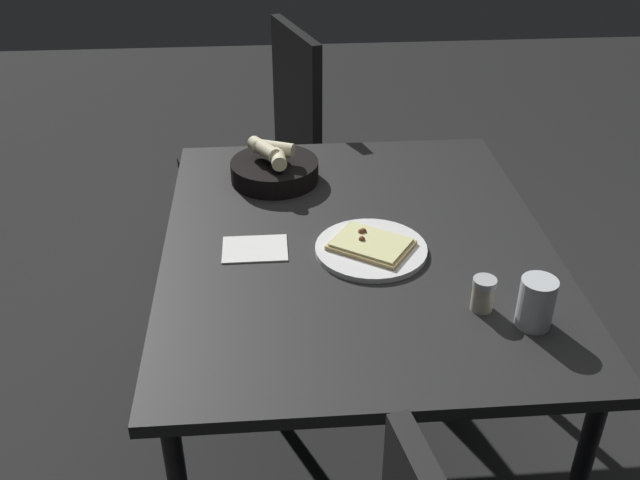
# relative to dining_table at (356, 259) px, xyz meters

# --- Properties ---
(ground) EXTENTS (8.00, 8.00, 0.00)m
(ground) POSITION_rel_dining_table_xyz_m (0.00, 0.00, -0.66)
(ground) COLOR black
(dining_table) EXTENTS (0.96, 1.18, 0.71)m
(dining_table) POSITION_rel_dining_table_xyz_m (0.00, 0.00, 0.00)
(dining_table) COLOR black
(dining_table) RESTS_ON ground
(pizza_plate) EXTENTS (0.28, 0.28, 0.04)m
(pizza_plate) POSITION_rel_dining_table_xyz_m (0.03, -0.05, 0.07)
(pizza_plate) COLOR white
(pizza_plate) RESTS_ON dining_table
(bread_basket) EXTENTS (0.25, 0.25, 0.12)m
(bread_basket) POSITION_rel_dining_table_xyz_m (-0.20, 0.35, 0.09)
(bread_basket) COLOR black
(bread_basket) RESTS_ON dining_table
(beer_glass) EXTENTS (0.08, 0.08, 0.11)m
(beer_glass) POSITION_rel_dining_table_xyz_m (0.33, -0.36, 0.10)
(beer_glass) COLOR silver
(beer_glass) RESTS_ON dining_table
(pepper_shaker) EXTENTS (0.05, 0.05, 0.08)m
(pepper_shaker) POSITION_rel_dining_table_xyz_m (0.24, -0.30, 0.09)
(pepper_shaker) COLOR #BFB299
(pepper_shaker) RESTS_ON dining_table
(napkin) EXTENTS (0.16, 0.12, 0.00)m
(napkin) POSITION_rel_dining_table_xyz_m (-0.26, -0.02, 0.06)
(napkin) COLOR white
(napkin) RESTS_ON dining_table
(chair_far) EXTENTS (0.55, 0.55, 0.97)m
(chair_far) POSITION_rel_dining_table_xyz_m (-0.21, 0.95, -0.11)
(chair_far) COLOR black
(chair_far) RESTS_ON ground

